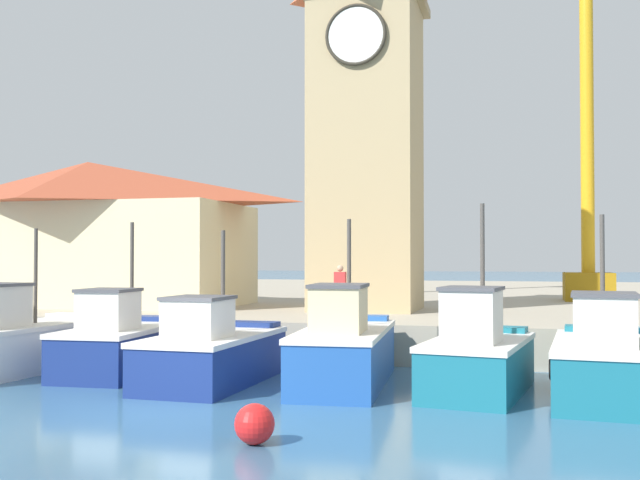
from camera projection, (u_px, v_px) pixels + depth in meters
name	position (u px, v px, depth m)	size (l,w,h in m)	color
ground_plane	(167.00, 410.00, 14.54)	(300.00, 300.00, 0.00)	#386689
quay_wharf	(393.00, 302.00, 40.48)	(120.00, 40.00, 1.12)	#A89E89
fishing_boat_left_outer	(16.00, 342.00, 19.28)	(2.36, 5.30, 3.74)	silver
fishing_boat_left_inner	(121.00, 344.00, 19.07)	(2.25, 4.47, 3.89)	navy
fishing_boat_mid_left	(212.00, 353.00, 17.54)	(2.27, 4.69, 3.62)	navy
fishing_boat_center	(344.00, 350.00, 17.36)	(2.27, 5.33, 3.89)	#2356A8
fishing_boat_mid_right	(478.00, 357.00, 16.27)	(2.47, 4.35, 4.18)	#196B7F
fishing_boat_right_inner	(604.00, 362.00, 15.58)	(2.37, 4.89, 3.90)	#196B7F
clock_tower	(367.00, 113.00, 26.53)	(4.07, 4.07, 14.95)	tan
warehouse_left	(87.00, 231.00, 29.55)	(12.62, 6.19, 5.63)	beige
port_crane_near	(586.00, 122.00, 32.13)	(2.86, 8.34, 19.68)	#976E11
port_crane_far	(356.00, 158.00, 37.59)	(3.54, 8.14, 17.93)	navy
mooring_buoy	(255.00, 424.00, 11.83)	(0.65, 0.65, 0.65)	red
dock_worker_near_tower	(340.00, 291.00, 22.45)	(0.34, 0.22, 1.62)	#33333D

